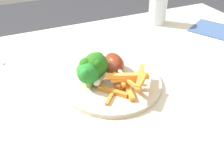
{
  "coord_description": "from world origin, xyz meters",
  "views": [
    {
      "loc": [
        0.21,
        0.51,
        1.09
      ],
      "look_at": [
        -0.0,
        0.02,
        0.73
      ],
      "focal_mm": 40.38,
      "sensor_mm": 36.0,
      "label": 1
    }
  ],
  "objects": [
    {
      "name": "broccoli_floret_middle",
      "position": [
        0.04,
        0.01,
        0.77
      ],
      "size": [
        0.07,
        0.06,
        0.08
      ],
      "color": "#81A548",
      "rests_on": "dinner_plate"
    },
    {
      "name": "dinner_plate",
      "position": [
        -0.0,
        0.02,
        0.71
      ],
      "size": [
        0.26,
        0.26,
        0.01
      ],
      "primitive_type": "cylinder",
      "color": "beige",
      "rests_on": "dining_table"
    },
    {
      "name": "carrot_fries_pile",
      "position": [
        -0.02,
        0.07,
        0.73
      ],
      "size": [
        0.14,
        0.15,
        0.04
      ],
      "color": "orange",
      "rests_on": "dinner_plate"
    },
    {
      "name": "broccoli_floret_front",
      "position": [
        0.06,
        0.02,
        0.76
      ],
      "size": [
        0.06,
        0.06,
        0.07
      ],
      "color": "#81B051",
      "rests_on": "dinner_plate"
    },
    {
      "name": "chicken_drumstick_far",
      "position": [
        -0.02,
        -0.01,
        0.73
      ],
      "size": [
        0.12,
        0.1,
        0.04
      ],
      "color": "#511B10",
      "rests_on": "dinner_plate"
    },
    {
      "name": "chicken_drumstick_near",
      "position": [
        -0.02,
        -0.02,
        0.74
      ],
      "size": [
        0.05,
        0.12,
        0.05
      ],
      "color": "#55180B",
      "rests_on": "dinner_plate"
    },
    {
      "name": "water_glass",
      "position": [
        -0.33,
        -0.28,
        0.76
      ],
      "size": [
        0.07,
        0.07,
        0.12
      ],
      "primitive_type": "cylinder",
      "color": "silver",
      "rests_on": "dining_table"
    },
    {
      "name": "dining_table",
      "position": [
        0.0,
        0.0,
        0.61
      ],
      "size": [
        1.3,
        0.79,
        0.7
      ],
      "color": "beige",
      "rests_on": "ground_plane"
    },
    {
      "name": "napkin",
      "position": [
        -0.49,
        -0.13,
        0.7
      ],
      "size": [
        0.21,
        0.22,
        0.0
      ],
      "primitive_type": "cube",
      "rotation": [
        0.0,
        0.0,
        2.08
      ],
      "color": "#3D5684",
      "rests_on": "dining_table"
    }
  ]
}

